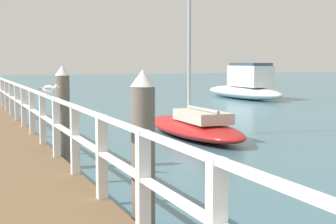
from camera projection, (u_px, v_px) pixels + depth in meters
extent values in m
cube|color=white|center=(143.00, 184.00, 5.18)|extent=(0.12, 0.12, 1.03)
cube|color=white|center=(102.00, 157.00, 6.61)|extent=(0.12, 0.12, 1.03)
cube|color=white|center=(75.00, 140.00, 8.05)|extent=(0.12, 0.12, 1.03)
cube|color=white|center=(56.00, 128.00, 9.48)|extent=(0.12, 0.12, 1.03)
cube|color=white|center=(43.00, 119.00, 10.92)|extent=(0.12, 0.12, 1.03)
cube|color=white|center=(32.00, 112.00, 12.35)|extent=(0.12, 0.12, 1.03)
cube|color=white|center=(24.00, 106.00, 13.78)|extent=(0.12, 0.12, 1.03)
cube|color=white|center=(17.00, 102.00, 15.22)|extent=(0.12, 0.12, 1.03)
cube|color=white|center=(11.00, 98.00, 16.65)|extent=(0.12, 0.12, 1.03)
cube|color=white|center=(7.00, 95.00, 18.09)|extent=(0.12, 0.12, 1.03)
cube|color=white|center=(3.00, 93.00, 19.52)|extent=(0.12, 0.12, 1.03)
cube|color=white|center=(36.00, 92.00, 11.58)|extent=(0.10, 20.16, 0.04)
cube|color=white|center=(37.00, 113.00, 11.63)|extent=(0.10, 20.16, 0.04)
cylinder|color=#6B6056|center=(143.00, 167.00, 6.34)|extent=(0.28, 0.28, 1.89)
cone|color=white|center=(143.00, 78.00, 6.24)|extent=(0.29, 0.29, 0.20)
cylinder|color=#6B6056|center=(63.00, 122.00, 10.90)|extent=(0.28, 0.28, 1.89)
cone|color=white|center=(62.00, 70.00, 10.80)|extent=(0.29, 0.29, 0.20)
ellipsoid|color=white|center=(49.00, 89.00, 10.07)|extent=(0.28, 0.30, 0.15)
sphere|color=white|center=(56.00, 87.00, 9.99)|extent=(0.09, 0.09, 0.09)
cone|color=gold|center=(59.00, 87.00, 9.96)|extent=(0.05, 0.05, 0.02)
cone|color=#939399|center=(42.00, 88.00, 10.15)|extent=(0.11, 0.11, 0.07)
ellipsoid|color=#939399|center=(49.00, 88.00, 10.07)|extent=(0.28, 0.28, 0.04)
cylinder|color=tan|center=(49.00, 94.00, 10.11)|extent=(0.01, 0.01, 0.05)
cylinder|color=tan|center=(48.00, 94.00, 10.06)|extent=(0.01, 0.01, 0.05)
ellipsoid|color=white|center=(243.00, 92.00, 30.78)|extent=(2.24, 7.22, 0.72)
cube|color=white|center=(250.00, 76.00, 30.04)|extent=(1.39, 2.90, 1.15)
cube|color=#334756|center=(250.00, 64.00, 29.98)|extent=(1.30, 2.61, 0.16)
ellipsoid|color=red|center=(193.00, 128.00, 15.58)|extent=(1.83, 5.60, 0.49)
cylinder|color=#B2B2B7|center=(189.00, 16.00, 15.53)|extent=(0.10, 0.10, 5.91)
cylinder|color=#B2B2B7|center=(203.00, 109.00, 14.87)|extent=(0.11, 1.95, 0.08)
cube|color=beige|center=(202.00, 116.00, 14.92)|extent=(1.00, 2.02, 0.30)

